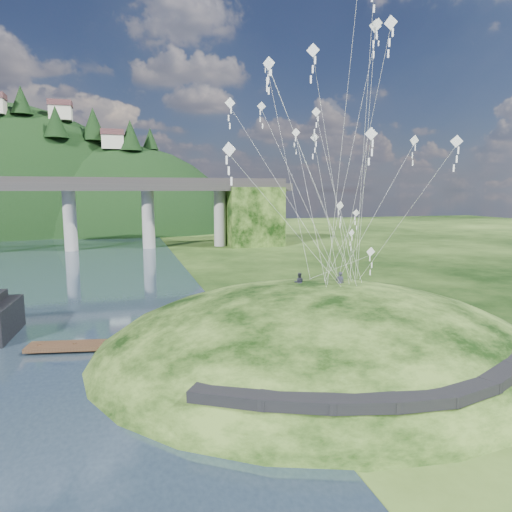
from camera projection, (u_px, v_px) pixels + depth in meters
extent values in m
plane|color=black|center=(225.00, 371.00, 31.42)|extent=(320.00, 320.00, 0.00)
ellipsoid|color=black|center=(319.00, 368.00, 35.77)|extent=(36.00, 32.00, 13.00)
cube|color=black|center=(230.00, 395.00, 23.12)|extent=(4.32, 3.62, 0.71)
cube|color=black|center=(297.00, 400.00, 22.38)|extent=(4.10, 2.97, 0.61)
cube|color=black|center=(362.00, 402.00, 22.27)|extent=(3.85, 2.37, 0.62)
cube|color=black|center=(420.00, 399.00, 22.69)|extent=(3.62, 1.83, 0.66)
cube|color=black|center=(467.00, 389.00, 23.72)|extent=(3.82, 2.27, 0.68)
cube|color=black|center=(500.00, 374.00, 25.45)|extent=(4.11, 2.97, 0.71)
cylinder|color=gray|center=(70.00, 219.00, 92.34)|extent=(2.60, 2.60, 13.00)
cylinder|color=gray|center=(148.00, 218.00, 96.67)|extent=(2.60, 2.60, 13.00)
cylinder|color=gray|center=(220.00, 217.00, 101.01)|extent=(2.60, 2.60, 13.00)
cube|color=black|center=(252.00, 216.00, 103.11)|extent=(12.00, 11.00, 13.00)
ellipsoid|color=black|center=(10.00, 250.00, 140.71)|extent=(96.00, 68.00, 88.00)
ellipsoid|color=black|center=(128.00, 262.00, 143.48)|extent=(76.00, 56.00, 72.00)
cone|color=black|center=(21.00, 100.00, 123.77)|extent=(5.83, 5.83, 7.67)
cone|color=black|center=(56.00, 122.00, 122.44)|extent=(6.47, 6.47, 8.51)
cone|color=black|center=(93.00, 124.00, 131.49)|extent=(7.13, 7.13, 9.38)
cone|color=black|center=(130.00, 135.00, 130.09)|extent=(6.56, 6.56, 8.63)
cone|color=black|center=(150.00, 139.00, 137.07)|extent=(4.88, 4.88, 6.42)
cube|color=beige|center=(61.00, 113.00, 130.52)|extent=(6.00, 5.00, 4.00)
cube|color=#532F31|center=(60.00, 104.00, 130.13)|extent=(6.40, 5.40, 1.60)
cube|color=beige|center=(113.00, 142.00, 129.92)|extent=(6.00, 5.00, 4.00)
cube|color=#532F31|center=(112.00, 133.00, 129.54)|extent=(6.40, 5.40, 1.60)
cube|color=#372316|center=(110.00, 344.00, 35.57)|extent=(12.53, 4.11, 0.31)
cylinder|color=#372316|center=(39.00, 350.00, 35.03)|extent=(0.27, 0.27, 0.88)
cylinder|color=#372316|center=(75.00, 348.00, 35.32)|extent=(0.27, 0.27, 0.88)
cylinder|color=#372316|center=(110.00, 347.00, 35.60)|extent=(0.27, 0.27, 0.88)
cylinder|color=#372316|center=(145.00, 346.00, 35.88)|extent=(0.27, 0.27, 0.88)
cylinder|color=#372316|center=(179.00, 345.00, 36.17)|extent=(0.27, 0.27, 0.88)
imported|color=#272834|center=(340.00, 272.00, 36.59)|extent=(0.76, 0.59, 1.85)
imported|color=#272834|center=(299.00, 273.00, 36.86)|extent=(0.97, 0.88, 1.63)
cube|color=white|center=(457.00, 141.00, 27.43)|extent=(0.68, 0.39, 0.75)
cube|color=white|center=(456.00, 150.00, 27.51)|extent=(0.10, 0.05, 0.43)
cube|color=white|center=(455.00, 159.00, 27.58)|extent=(0.10, 0.05, 0.43)
cube|color=white|center=(455.00, 168.00, 27.66)|extent=(0.10, 0.05, 0.43)
cube|color=white|center=(378.00, 23.00, 35.03)|extent=(0.67, 0.24, 0.67)
cube|color=white|center=(378.00, 30.00, 35.10)|extent=(0.09, 0.02, 0.40)
cube|color=white|center=(378.00, 36.00, 35.17)|extent=(0.09, 0.02, 0.40)
cube|color=white|center=(377.00, 43.00, 35.24)|extent=(0.09, 0.02, 0.40)
cube|color=white|center=(316.00, 112.00, 33.39)|extent=(0.55, 0.44, 0.66)
cube|color=white|center=(316.00, 119.00, 33.46)|extent=(0.09, 0.05, 0.39)
cube|color=white|center=(316.00, 125.00, 33.53)|extent=(0.09, 0.05, 0.39)
cube|color=white|center=(316.00, 132.00, 33.60)|extent=(0.09, 0.05, 0.39)
cube|color=white|center=(352.00, 233.00, 43.50)|extent=(0.70, 0.28, 0.73)
cube|color=white|center=(351.00, 238.00, 43.57)|extent=(0.09, 0.06, 0.42)
cube|color=white|center=(351.00, 244.00, 43.64)|extent=(0.09, 0.06, 0.42)
cube|color=white|center=(351.00, 249.00, 43.72)|extent=(0.09, 0.06, 0.42)
cube|color=white|center=(375.00, 26.00, 32.08)|extent=(0.87, 0.29, 0.86)
cube|color=white|center=(375.00, 35.00, 32.17)|extent=(0.12, 0.03, 0.51)
cube|color=white|center=(375.00, 45.00, 32.26)|extent=(0.12, 0.03, 0.51)
cube|color=white|center=(374.00, 54.00, 32.35)|extent=(0.12, 0.03, 0.51)
cube|color=white|center=(314.00, 137.00, 34.14)|extent=(0.46, 0.52, 0.66)
cube|color=white|center=(314.00, 144.00, 34.21)|extent=(0.08, 0.06, 0.39)
cube|color=white|center=(314.00, 150.00, 34.27)|extent=(0.08, 0.06, 0.39)
cube|color=white|center=(314.00, 157.00, 34.34)|extent=(0.08, 0.06, 0.39)
cube|color=white|center=(313.00, 50.00, 29.36)|extent=(0.74, 0.50, 0.85)
cube|color=white|center=(313.00, 60.00, 29.45)|extent=(0.11, 0.06, 0.50)
cube|color=white|center=(313.00, 70.00, 29.53)|extent=(0.11, 0.06, 0.50)
cube|color=white|center=(313.00, 80.00, 29.62)|extent=(0.11, 0.06, 0.50)
cube|color=white|center=(261.00, 106.00, 35.78)|extent=(0.70, 0.21, 0.69)
cube|color=white|center=(261.00, 113.00, 35.85)|extent=(0.09, 0.02, 0.41)
cube|color=white|center=(261.00, 119.00, 35.92)|extent=(0.09, 0.02, 0.41)
cube|color=white|center=(261.00, 126.00, 35.99)|extent=(0.09, 0.02, 0.41)
cube|color=white|center=(356.00, 213.00, 43.31)|extent=(0.60, 0.39, 0.67)
cube|color=white|center=(356.00, 218.00, 43.38)|extent=(0.09, 0.05, 0.39)
cube|color=white|center=(356.00, 223.00, 43.45)|extent=(0.09, 0.05, 0.39)
cube|color=white|center=(356.00, 228.00, 43.52)|extent=(0.09, 0.05, 0.39)
cube|color=white|center=(391.00, 23.00, 29.18)|extent=(0.58, 0.72, 0.86)
cube|color=white|center=(390.00, 33.00, 29.27)|extent=(0.11, 0.08, 0.51)
cube|color=white|center=(390.00, 43.00, 29.36)|extent=(0.11, 0.08, 0.51)
cube|color=white|center=(390.00, 54.00, 29.45)|extent=(0.11, 0.08, 0.51)
cube|color=white|center=(230.00, 103.00, 36.94)|extent=(0.85, 0.17, 0.85)
cube|color=white|center=(230.00, 111.00, 37.02)|extent=(0.11, 0.03, 0.49)
cube|color=white|center=(230.00, 118.00, 37.11)|extent=(0.11, 0.03, 0.49)
cube|color=white|center=(230.00, 126.00, 37.19)|extent=(0.11, 0.03, 0.49)
cube|color=white|center=(414.00, 140.00, 36.07)|extent=(0.82, 0.23, 0.81)
cube|color=white|center=(414.00, 148.00, 36.15)|extent=(0.11, 0.05, 0.48)
cube|color=white|center=(414.00, 155.00, 36.23)|extent=(0.11, 0.05, 0.48)
cube|color=white|center=(413.00, 163.00, 36.32)|extent=(0.11, 0.05, 0.48)
cube|color=white|center=(229.00, 149.00, 26.33)|extent=(0.69, 0.58, 0.85)
cube|color=white|center=(229.00, 160.00, 26.41)|extent=(0.11, 0.07, 0.50)
cube|color=white|center=(229.00, 171.00, 26.50)|extent=(0.11, 0.07, 0.50)
cube|color=white|center=(229.00, 181.00, 26.59)|extent=(0.11, 0.07, 0.50)
cube|color=white|center=(267.00, 64.00, 37.78)|extent=(0.69, 0.22, 0.68)
cube|color=white|center=(267.00, 70.00, 37.85)|extent=(0.09, 0.04, 0.40)
cube|color=white|center=(267.00, 76.00, 37.92)|extent=(0.09, 0.04, 0.40)
cube|color=white|center=(267.00, 82.00, 37.99)|extent=(0.09, 0.04, 0.40)
cube|color=white|center=(269.00, 63.00, 32.75)|extent=(0.77, 0.53, 0.88)
cube|color=white|center=(269.00, 72.00, 32.84)|extent=(0.11, 0.06, 0.52)
cube|color=white|center=(269.00, 81.00, 32.93)|extent=(0.11, 0.06, 0.52)
cube|color=white|center=(269.00, 90.00, 33.02)|extent=(0.11, 0.06, 0.52)
cube|color=white|center=(371.00, 252.00, 37.09)|extent=(0.80, 0.17, 0.79)
cube|color=white|center=(370.00, 259.00, 37.17)|extent=(0.10, 0.04, 0.46)
cube|color=white|center=(370.00, 265.00, 37.25)|extent=(0.10, 0.04, 0.46)
cube|color=white|center=(370.00, 272.00, 37.33)|extent=(0.10, 0.04, 0.46)
cube|color=white|center=(340.00, 206.00, 38.31)|extent=(0.77, 0.21, 0.77)
cube|color=white|center=(340.00, 212.00, 38.39)|extent=(0.10, 0.06, 0.45)
cube|color=white|center=(340.00, 219.00, 38.46)|extent=(0.10, 0.06, 0.45)
cube|color=white|center=(339.00, 225.00, 38.54)|extent=(0.10, 0.06, 0.45)
cube|color=white|center=(296.00, 133.00, 40.47)|extent=(0.59, 0.56, 0.77)
cube|color=white|center=(296.00, 139.00, 40.55)|extent=(0.09, 0.07, 0.45)
cube|color=white|center=(296.00, 145.00, 40.62)|extent=(0.09, 0.07, 0.45)
cube|color=white|center=(296.00, 151.00, 40.70)|extent=(0.09, 0.07, 0.45)
cube|color=white|center=(374.00, 8.00, 29.45)|extent=(0.11, 0.07, 0.49)
cube|color=white|center=(269.00, 65.00, 28.24)|extent=(0.52, 0.48, 0.65)
cube|color=white|center=(269.00, 73.00, 28.31)|extent=(0.09, 0.05, 0.39)
cube|color=white|center=(269.00, 81.00, 28.38)|extent=(0.09, 0.05, 0.39)
cube|color=white|center=(269.00, 89.00, 28.44)|extent=(0.09, 0.05, 0.39)
cube|color=white|center=(371.00, 134.00, 27.29)|extent=(0.58, 0.57, 0.76)
cube|color=white|center=(371.00, 143.00, 27.37)|extent=(0.10, 0.07, 0.45)
cube|color=white|center=(370.00, 152.00, 27.44)|extent=(0.10, 0.07, 0.45)
cube|color=white|center=(370.00, 162.00, 27.52)|extent=(0.10, 0.07, 0.45)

